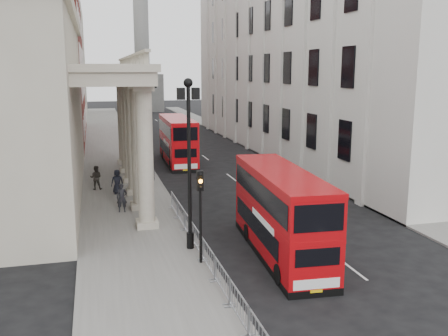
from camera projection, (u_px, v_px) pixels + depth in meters
The scene contains 19 objects.
ground at pixel (222, 281), 21.14m from camera, with size 260.00×260.00×0.00m, color black.
sidewalk_west at pixel (116, 161), 48.85m from camera, with size 6.00×140.00×0.12m, color slate.
sidewalk_east at pixel (274, 154), 52.98m from camera, with size 3.00×140.00×0.12m, color slate.
kerb at pixel (146, 160), 49.58m from camera, with size 0.20×140.00×0.14m, color slate.
portico_building at pixel (10, 111), 34.44m from camera, with size 9.00×28.00×12.00m, color #A19A87.
brick_building at pixel (44, 52), 61.95m from camera, with size 9.00×32.00×22.00m, color maroon.
west_building_far at pixel (59, 64), 92.50m from camera, with size 9.00×30.00×20.00m, color #A19A87.
east_building at pixel (292, 35), 53.10m from camera, with size 8.00×55.00×25.00m, color beige.
monument_column at pixel (141, 36), 106.86m from camera, with size 8.00×8.00×54.20m.
lamp_post_south at pixel (189, 153), 23.84m from camera, with size 1.05×0.44×8.32m.
lamp_post_mid at pixel (151, 121), 39.03m from camera, with size 1.05×0.44×8.32m.
lamp_post_north at pixel (134, 107), 54.21m from camera, with size 1.05×0.44×8.32m.
traffic_light at pixel (200, 200), 22.30m from camera, with size 0.28×0.33×4.30m.
crowd_barriers at pixel (203, 249), 23.04m from camera, with size 0.50×18.75×1.10m.
bus_near at pixel (281, 211), 23.78m from camera, with size 2.97×9.77×4.16m.
bus_far at pixel (177, 140), 47.61m from camera, with size 2.72×10.20×4.38m.
pedestrian_a at pixel (122, 198), 30.93m from camera, with size 0.65×0.43×1.79m, color black.
pedestrian_b at pixel (96, 178), 36.78m from camera, with size 0.87×0.68×1.78m, color #2A2622.
pedestrian_c at pixel (117, 182), 35.52m from camera, with size 0.85×0.55×1.74m, color black.
Camera 1 is at (-4.98, -19.19, 8.79)m, focal length 40.00 mm.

